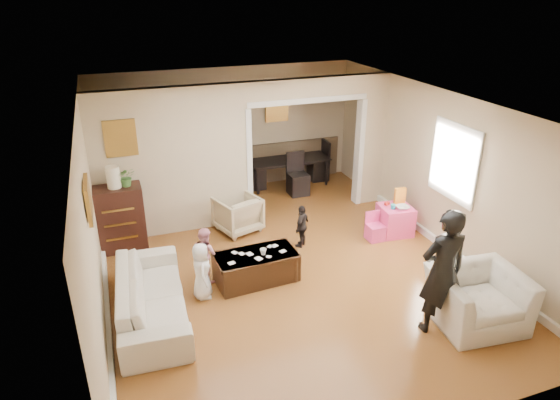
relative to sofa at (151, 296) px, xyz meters
name	(u,v)px	position (x,y,z in m)	size (l,w,h in m)	color
floor	(284,264)	(2.13, 0.64, -0.32)	(7.00, 7.00, 0.00)	#A5672A
partition_left	(174,163)	(0.76, 2.44, 0.98)	(2.75, 0.18, 2.60)	tan
partition_right	(370,140)	(4.61, 2.44, 0.98)	(0.55, 0.18, 2.60)	tan
partition_header	(307,88)	(3.23, 2.44, 2.11)	(2.22, 0.18, 0.35)	tan
window_pane	(455,162)	(4.86, 0.24, 1.23)	(0.03, 0.95, 1.10)	white
framed_art_partition	(120,138)	(-0.07, 2.34, 1.53)	(0.45, 0.03, 0.55)	brown
framed_art_sofa_wall	(88,199)	(-0.58, 0.04, 1.48)	(0.03, 0.55, 0.40)	brown
framed_art_alcove	(277,107)	(3.23, 4.08, 1.38)	(0.45, 0.03, 0.55)	brown
sofa	(151,296)	(0.00, 0.00, 0.00)	(2.19, 0.86, 0.64)	beige
armchair_back	(238,214)	(1.76, 2.05, 0.01)	(0.70, 0.73, 0.66)	#C5B389
armchair_front	(477,299)	(4.01, -1.59, 0.05)	(1.13, 0.98, 0.73)	beige
dresser	(119,218)	(-0.26, 2.08, 0.24)	(0.81, 0.46, 1.12)	black
table_lamp	(113,177)	(-0.26, 2.08, 0.98)	(0.22, 0.22, 0.36)	beige
potted_plant	(126,177)	(-0.06, 2.08, 0.96)	(0.29, 0.25, 0.32)	#457A36
coffee_table	(256,267)	(1.58, 0.36, -0.09)	(1.21, 0.60, 0.45)	#372111
coffee_cup	(263,252)	(1.68, 0.31, 0.18)	(0.10, 0.10, 0.09)	silver
play_table	(395,220)	(4.38, 0.99, -0.06)	(0.54, 0.54, 0.52)	#FE428A
cereal_box	(400,196)	(4.50, 1.09, 0.35)	(0.20, 0.07, 0.30)	yellow
cyan_cup	(393,207)	(4.28, 0.94, 0.24)	(0.08, 0.08, 0.08)	#27B3C7
toy_block	(387,204)	(4.26, 1.11, 0.23)	(0.08, 0.06, 0.05)	red
play_bowl	(403,208)	(4.43, 0.87, 0.23)	(0.23, 0.23, 0.06)	silver
dining_table	(287,170)	(3.41, 3.88, -0.01)	(1.76, 0.98, 0.62)	black
adult_person	(442,272)	(3.43, -1.52, 0.54)	(0.63, 0.41, 1.71)	black
child_kneel_a	(202,271)	(0.73, 0.21, 0.11)	(0.42, 0.27, 0.85)	white
child_kneel_b	(205,254)	(0.88, 0.66, 0.11)	(0.42, 0.32, 0.86)	pink
child_toddler	(302,226)	(2.63, 1.11, 0.06)	(0.44, 0.18, 0.76)	black
craft_papers	(257,254)	(1.59, 0.36, 0.14)	(0.92, 0.41, 0.00)	white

